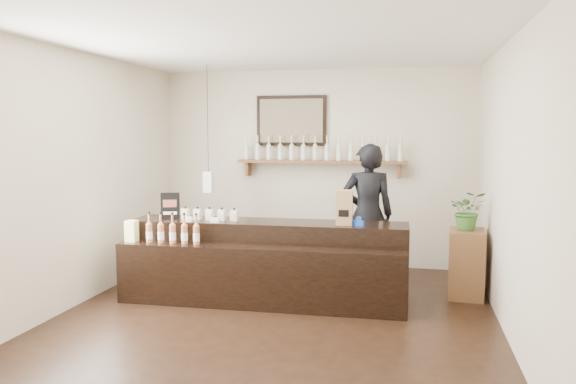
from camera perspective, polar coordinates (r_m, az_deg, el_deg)
The scene contains 10 objects.
ground at distance 5.95m, azimuth -1.34°, elevation -12.63°, with size 5.00×5.00×0.00m, color black.
room_shell at distance 5.65m, azimuth -1.38°, elevation 3.98°, with size 5.00×5.00×5.00m.
back_wall_decor at distance 7.99m, azimuth 1.69°, elevation 4.91°, with size 2.66×0.96×1.69m.
counter at distance 6.44m, azimuth -2.41°, elevation -7.30°, with size 3.20×0.91×1.04m.
promo_sign at distance 6.79m, azimuth -11.88°, elevation -1.36°, with size 0.21×0.10×0.31m.
paper_bag at distance 6.21m, azimuth 5.74°, elevation -1.58°, with size 0.18×0.14×0.39m.
tape_dispenser at distance 6.19m, azimuth 7.17°, elevation -3.05°, with size 0.14×0.09×0.11m.
side_cabinet at distance 6.90m, azimuth 17.66°, elevation -6.92°, with size 0.43×0.57×0.79m.
potted_plant at distance 6.79m, azimuth 17.82°, elevation -1.81°, with size 0.41×0.35×0.45m, color #37692A.
shopkeeper at distance 7.11m, azimuth 8.10°, elevation -1.33°, with size 0.73×0.48×2.01m, color black.
Camera 1 is at (1.34, -5.48, 1.90)m, focal length 35.00 mm.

